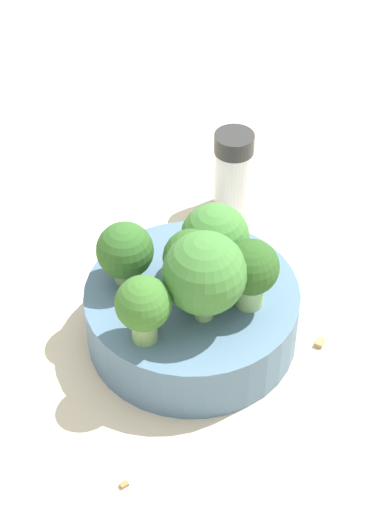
% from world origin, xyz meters
% --- Properties ---
extents(ground_plane, '(3.00, 3.00, 0.00)m').
position_xyz_m(ground_plane, '(0.00, 0.00, 0.00)').
color(ground_plane, beige).
extents(bowl, '(0.15, 0.15, 0.05)m').
position_xyz_m(bowl, '(0.00, 0.00, 0.02)').
color(bowl, slate).
rests_on(bowl, ground_plane).
extents(broccoli_floret_0, '(0.05, 0.05, 0.06)m').
position_xyz_m(broccoli_floret_0, '(-0.01, -0.03, 0.08)').
color(broccoli_floret_0, '#8EB770').
rests_on(broccoli_floret_0, bowl).
extents(broccoli_floret_1, '(0.04, 0.04, 0.05)m').
position_xyz_m(broccoli_floret_1, '(-0.04, 0.00, 0.08)').
color(broccoli_floret_1, '#8EB770').
rests_on(broccoli_floret_1, bowl).
extents(broccoli_floret_2, '(0.04, 0.04, 0.05)m').
position_xyz_m(broccoli_floret_2, '(0.00, -0.00, 0.08)').
color(broccoli_floret_2, '#8EB770').
rests_on(broccoli_floret_2, bowl).
extents(broccoli_floret_3, '(0.04, 0.04, 0.05)m').
position_xyz_m(broccoli_floret_3, '(0.05, -0.00, 0.07)').
color(broccoli_floret_3, '#7A9E5B').
rests_on(broccoli_floret_3, bowl).
extents(broccoli_floret_4, '(0.06, 0.06, 0.07)m').
position_xyz_m(broccoli_floret_4, '(-0.01, 0.02, 0.09)').
color(broccoli_floret_4, '#84AD66').
rests_on(broccoli_floret_4, bowl).
extents(broccoli_floret_5, '(0.04, 0.04, 0.05)m').
position_xyz_m(broccoli_floret_5, '(0.02, 0.05, 0.08)').
color(broccoli_floret_5, '#7A9E5B').
rests_on(broccoli_floret_5, bowl).
extents(pepper_shaker, '(0.03, 0.03, 0.07)m').
position_xyz_m(pepper_shaker, '(0.01, -0.15, 0.04)').
color(pepper_shaker, silver).
rests_on(pepper_shaker, ground_plane).
extents(almond_crumb_0, '(0.01, 0.01, 0.01)m').
position_xyz_m(almond_crumb_0, '(-0.09, -0.02, 0.00)').
color(almond_crumb_0, '#AD7F4C').
rests_on(almond_crumb_0, ground_plane).
extents(almond_crumb_1, '(0.01, 0.01, 0.01)m').
position_xyz_m(almond_crumb_1, '(0.01, 0.13, 0.00)').
color(almond_crumb_1, olive).
rests_on(almond_crumb_1, ground_plane).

